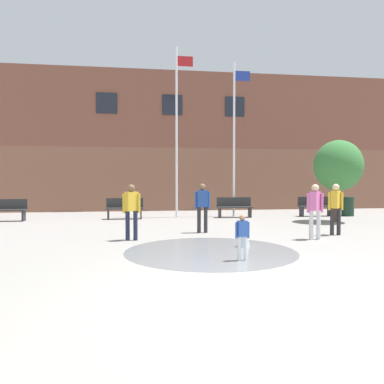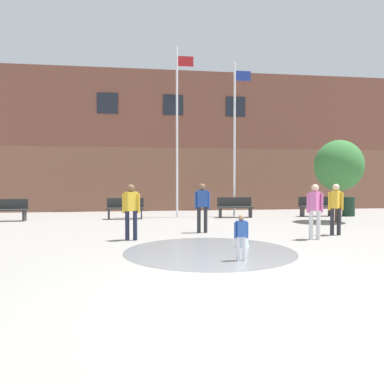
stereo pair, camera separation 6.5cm
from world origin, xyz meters
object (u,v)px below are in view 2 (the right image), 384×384
(child_in_fountain, at_px, (241,234))
(park_bench_left_of_flagpoles, at_px, (125,208))
(trash_can, at_px, (349,206))
(park_bench_far_left, at_px, (7,210))
(adult_in_red, at_px, (315,207))
(adult_watching, at_px, (131,208))
(adult_near_bench, at_px, (336,205))
(flagpole_right, at_px, (235,135))
(flagpole_left, at_px, (178,127))
(teen_by_trashcan, at_px, (202,204))
(street_tree_near_building, at_px, (339,166))
(park_bench_center, at_px, (235,207))
(park_bench_near_trashcan, at_px, (316,206))

(child_in_fountain, bearing_deg, park_bench_left_of_flagpoles, -83.24)
(child_in_fountain, distance_m, trash_can, 11.59)
(trash_can, bearing_deg, park_bench_far_left, -179.74)
(adult_in_red, relative_size, adult_watching, 1.00)
(adult_near_bench, xyz_separation_m, flagpole_right, (-1.62, 6.14, 2.87))
(adult_watching, bearing_deg, adult_near_bench, -33.03)
(park_bench_far_left, distance_m, park_bench_left_of_flagpoles, 4.82)
(park_bench_left_of_flagpoles, height_order, flagpole_right, flagpole_right)
(park_bench_left_of_flagpoles, xyz_separation_m, flagpole_left, (2.35, 0.41, 3.61))
(park_bench_left_of_flagpoles, distance_m, adult_watching, 5.87)
(teen_by_trashcan, bearing_deg, park_bench_far_left, -27.19)
(teen_by_trashcan, xyz_separation_m, street_tree_near_building, (5.95, 2.25, 1.34))
(park_bench_center, bearing_deg, street_tree_near_building, -32.89)
(park_bench_left_of_flagpoles, distance_m, flagpole_left, 4.32)
(park_bench_center, distance_m, trash_can, 5.46)
(adult_in_red, distance_m, street_tree_near_building, 5.21)
(park_bench_far_left, height_order, adult_near_bench, adult_near_bench)
(adult_watching, bearing_deg, street_tree_near_building, -11.21)
(park_bench_center, bearing_deg, teen_by_trashcan, -116.19)
(adult_near_bench, bearing_deg, teen_by_trashcan, -59.05)
(adult_near_bench, xyz_separation_m, flagpole_left, (-4.29, 6.14, 3.15))
(park_bench_far_left, bearing_deg, street_tree_near_building, -9.27)
(teen_by_trashcan, distance_m, flagpole_right, 6.28)
(flagpole_left, bearing_deg, park_bench_center, -9.32)
(child_in_fountain, height_order, street_tree_near_building, street_tree_near_building)
(park_bench_left_of_flagpoles, xyz_separation_m, child_in_fountain, (2.78, -8.87, 0.10))
(adult_watching, height_order, flagpole_right, flagpole_right)
(child_in_fountain, relative_size, adult_in_red, 0.62)
(adult_near_bench, xyz_separation_m, adult_watching, (-6.24, -0.12, 0.00))
(park_bench_near_trashcan, xyz_separation_m, adult_watching, (-8.41, -5.85, 0.45))
(teen_by_trashcan, bearing_deg, street_tree_near_building, -155.72)
(park_bench_far_left, relative_size, flagpole_left, 0.21)
(park_bench_near_trashcan, height_order, street_tree_near_building, street_tree_near_building)
(park_bench_left_of_flagpoles, bearing_deg, park_bench_center, -0.10)
(park_bench_left_of_flagpoles, xyz_separation_m, adult_watching, (0.40, -5.84, 0.45))
(park_bench_center, distance_m, flagpole_left, 4.45)
(park_bench_near_trashcan, distance_m, trash_can, 1.57)
(park_bench_far_left, bearing_deg, teen_by_trashcan, -30.75)
(child_in_fountain, distance_m, flagpole_right, 10.08)
(park_bench_center, bearing_deg, park_bench_near_trashcan, 0.22)
(park_bench_left_of_flagpoles, relative_size, adult_watching, 1.01)
(adult_near_bench, bearing_deg, flagpole_right, -119.02)
(park_bench_far_left, distance_m, trash_can, 15.20)
(park_bench_near_trashcan, distance_m, flagpole_right, 5.06)
(park_bench_far_left, distance_m, teen_by_trashcan, 8.69)
(park_bench_left_of_flagpoles, height_order, teen_by_trashcan, teen_by_trashcan)
(park_bench_center, height_order, flagpole_left, flagpole_left)
(flagpole_left, distance_m, street_tree_near_building, 7.08)
(street_tree_near_building, bearing_deg, adult_watching, -157.11)
(park_bench_far_left, height_order, adult_in_red, adult_in_red)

